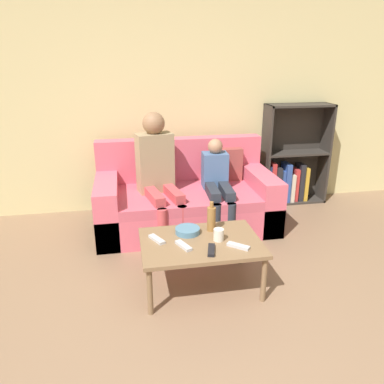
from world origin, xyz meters
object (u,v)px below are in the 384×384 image
Objects in this scene: bookshelf at (290,166)px; bottle at (211,218)px; person_child at (217,181)px; person_adult at (157,166)px; cup_near at (219,235)px; tv_remote_3 at (211,250)px; coffee_table at (201,245)px; tv_remote_0 at (157,239)px; couch at (186,199)px; snack_bowl at (188,231)px; tv_remote_2 at (183,246)px; tv_remote_1 at (238,246)px.

bookshelf is 4.86× the size of bottle.
person_child is 0.90m from bottle.
person_adult is 0.99m from bottle.
person_child is 9.92× the size of cup_near.
bookshelf is at bearing 66.91° from tv_remote_3.
tv_remote_0 is (-0.33, 0.07, 0.05)m from coffee_table.
couch is 1.35m from tv_remote_3.
bookshelf reaches higher than snack_bowl.
person_child is at bearing 26.50° from tv_remote_0.
tv_remote_0 is (-0.11, -1.02, -0.28)m from person_adult.
cup_near is at bearing -85.04° from bottle.
coffee_table is 1.15m from person_adult.
coffee_table is 0.34m from tv_remote_0.
couch is 10.32× the size of tv_remote_3.
tv_remote_0 is at bearing -161.74° from snack_bowl.
cup_near is 0.53× the size of tv_remote_2.
coffee_table is 5.16× the size of tv_remote_3.
bookshelf is 1.30× the size of person_child.
tv_remote_0 is 0.88× the size of snack_bowl.
couch is 1.19m from tv_remote_0.
bookshelf is 12.87× the size of cup_near.
bottle is (-1.33, -1.46, 0.05)m from bookshelf.
tv_remote_1 is at bearing -80.95° from person_adult.
person_child reaches higher than tv_remote_3.
person_adult is at bearing 56.80° from tv_remote_0.
bookshelf is (1.37, 0.45, 0.17)m from couch.
cup_near reaches higher than tv_remote_2.
bottle reaches higher than tv_remote_3.
bottle reaches higher than tv_remote_2.
tv_remote_3 is at bearing -103.04° from bottle.
cup_near reaches higher than tv_remote_1.
tv_remote_2 is (-0.40, 0.08, 0.00)m from tv_remote_1.
tv_remote_0 is 0.62m from tv_remote_1.
bottle reaches higher than snack_bowl.
tv_remote_0 is 1.08× the size of tv_remote_1.
couch is 10.40× the size of tv_remote_2.
tv_remote_2 is (0.07, -1.15, -0.28)m from person_adult.
bookshelf is 6.83× the size of tv_remote_2.
tv_remote_2 is at bearing -112.53° from person_child.
tv_remote_1 is (0.11, -0.14, -0.04)m from cup_near.
couch is 1.98× the size of person_child.
cup_near is 0.19m from tv_remote_3.
bookshelf is at bearing 14.27° from tv_remote_0.
tv_remote_2 is at bearing -138.09° from bottle.
tv_remote_3 is (-0.21, -0.02, 0.00)m from tv_remote_1.
person_adult is at bearing -161.99° from bookshelf.
bookshelf is at bearing 6.25° from person_adult.
tv_remote_3 is (-0.34, -1.20, -0.11)m from person_child.
bookshelf is at bearing 6.89° from tv_remote_1.
tv_remote_3 is 0.90× the size of snack_bowl.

